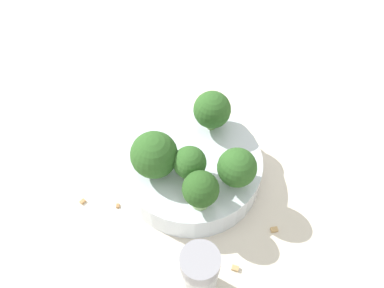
# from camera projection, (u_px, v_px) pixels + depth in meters

# --- Properties ---
(ground_plane) EXTENTS (3.00, 3.00, 0.00)m
(ground_plane) POSITION_uv_depth(u_px,v_px,m) (192.00, 176.00, 0.51)
(ground_plane) COLOR beige
(bowl) EXTENTS (0.18, 0.18, 0.04)m
(bowl) POSITION_uv_depth(u_px,v_px,m) (192.00, 168.00, 0.49)
(bowl) COLOR silver
(bowl) RESTS_ON ground_plane
(broccoli_floret_0) EXTENTS (0.06, 0.06, 0.06)m
(broccoli_floret_0) POSITION_uv_depth(u_px,v_px,m) (154.00, 155.00, 0.44)
(broccoli_floret_0) COLOR #7A9E5B
(broccoli_floret_0) RESTS_ON bowl
(broccoli_floret_1) EXTENTS (0.04, 0.04, 0.05)m
(broccoli_floret_1) POSITION_uv_depth(u_px,v_px,m) (201.00, 190.00, 0.41)
(broccoli_floret_1) COLOR #8EB770
(broccoli_floret_1) RESTS_ON bowl
(broccoli_floret_2) EXTENTS (0.05, 0.05, 0.06)m
(broccoli_floret_2) POSITION_uv_depth(u_px,v_px,m) (237.00, 168.00, 0.43)
(broccoli_floret_2) COLOR #8EB770
(broccoli_floret_2) RESTS_ON bowl
(broccoli_floret_3) EXTENTS (0.05, 0.05, 0.06)m
(broccoli_floret_3) POSITION_uv_depth(u_px,v_px,m) (212.00, 110.00, 0.48)
(broccoli_floret_3) COLOR #7A9E5B
(broccoli_floret_3) RESTS_ON bowl
(broccoli_floret_4) EXTENTS (0.04, 0.04, 0.05)m
(broccoli_floret_4) POSITION_uv_depth(u_px,v_px,m) (190.00, 163.00, 0.44)
(broccoli_floret_4) COLOR #8EB770
(broccoli_floret_4) RESTS_ON bowl
(pepper_shaker) EXTENTS (0.04, 0.04, 0.08)m
(pepper_shaker) POSITION_uv_depth(u_px,v_px,m) (200.00, 274.00, 0.39)
(pepper_shaker) COLOR #B2B7BC
(pepper_shaker) RESTS_ON ground_plane
(almond_crumb_0) EXTENTS (0.01, 0.01, 0.01)m
(almond_crumb_0) POSITION_uv_depth(u_px,v_px,m) (235.00, 268.00, 0.43)
(almond_crumb_0) COLOR tan
(almond_crumb_0) RESTS_ON ground_plane
(almond_crumb_1) EXTENTS (0.01, 0.01, 0.01)m
(almond_crumb_1) POSITION_uv_depth(u_px,v_px,m) (275.00, 229.00, 0.46)
(almond_crumb_1) COLOR tan
(almond_crumb_1) RESTS_ON ground_plane
(almond_crumb_2) EXTENTS (0.01, 0.01, 0.01)m
(almond_crumb_2) POSITION_uv_depth(u_px,v_px,m) (207.00, 105.00, 0.59)
(almond_crumb_2) COLOR #AD7F4C
(almond_crumb_2) RESTS_ON ground_plane
(almond_crumb_3) EXTENTS (0.01, 0.01, 0.01)m
(almond_crumb_3) POSITION_uv_depth(u_px,v_px,m) (118.00, 205.00, 0.48)
(almond_crumb_3) COLOR olive
(almond_crumb_3) RESTS_ON ground_plane
(almond_crumb_4) EXTENTS (0.01, 0.01, 0.01)m
(almond_crumb_4) POSITION_uv_depth(u_px,v_px,m) (82.00, 201.00, 0.48)
(almond_crumb_4) COLOR #AD7F4C
(almond_crumb_4) RESTS_ON ground_plane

